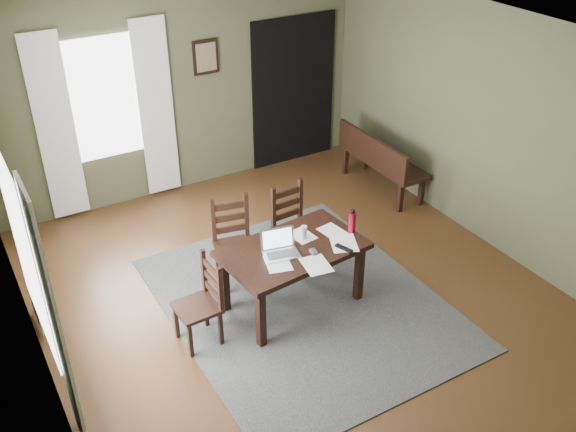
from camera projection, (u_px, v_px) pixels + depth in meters
ground at (302, 303)px, 6.68m from camera, size 5.00×6.00×0.01m
room_shell at (305, 145)px, 5.74m from camera, size 5.02×6.02×2.71m
rug at (303, 302)px, 6.67m from camera, size 2.60×3.20×0.01m
dining_table at (293, 254)px, 6.34m from camera, size 1.47×0.97×0.70m
chair_end at (201, 303)px, 5.98m from camera, size 0.40×0.40×0.89m
chair_back_left at (234, 243)px, 6.77m from camera, size 0.50×0.50×0.96m
chair_back_right at (294, 227)px, 7.06m from camera, size 0.44×0.44×0.95m
bench at (379, 158)px, 8.51m from camera, size 0.46×1.43×0.81m
laptop at (280, 247)px, 6.19m from camera, size 0.38×0.33×0.23m
computer_mouse at (314, 252)px, 6.19m from camera, size 0.06×0.10×0.03m
tv_remote at (344, 248)px, 6.26m from camera, size 0.11×0.20×0.02m
drinking_glass at (304, 232)px, 6.40m from camera, size 0.07×0.07×0.14m
water_bottle at (352, 222)px, 6.47m from camera, size 0.10×0.10×0.26m
paper_a at (278, 263)px, 6.06m from camera, size 0.30×0.35×0.00m
paper_b at (344, 243)px, 6.35m from camera, size 0.36×0.40×0.00m
paper_c at (302, 236)px, 6.47m from camera, size 0.24×0.29×0.00m
paper_d at (332, 231)px, 6.54m from camera, size 0.25×0.30×0.00m
paper_e at (316, 265)px, 6.03m from camera, size 0.29×0.35×0.00m
window_left at (22, 244)px, 5.01m from camera, size 0.01×1.30×1.70m
window_back at (104, 99)px, 7.69m from camera, size 1.00×0.01×1.50m
curtain_left_near at (57, 328)px, 4.55m from camera, size 0.03×0.48×2.30m
curtain_left_far at (13, 223)px, 5.76m from camera, size 0.03×0.48×2.30m
curtain_back_left at (56, 130)px, 7.53m from camera, size 0.44×0.03×2.30m
curtain_back_right at (156, 110)px, 8.06m from camera, size 0.44×0.03×2.30m
framed_picture at (206, 57)px, 8.11m from camera, size 0.34×0.03×0.44m
doorway_back at (294, 91)px, 9.03m from camera, size 1.30×0.03×2.10m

